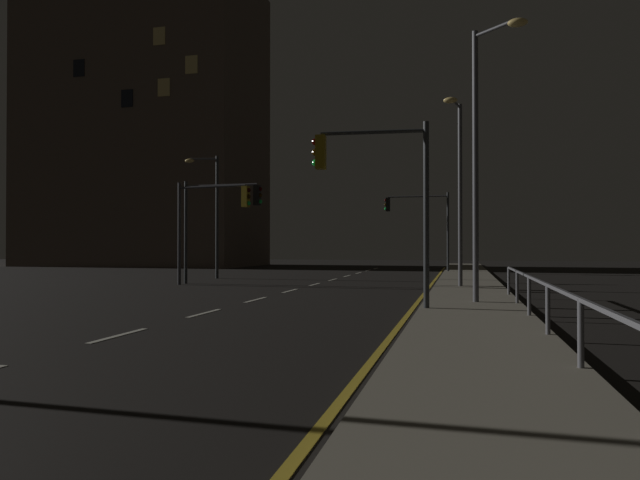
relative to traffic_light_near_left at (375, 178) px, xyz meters
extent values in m
plane|color=black|center=(-4.50, 3.07, -3.73)|extent=(112.00, 112.00, 0.00)
cube|color=gray|center=(2.64, 3.07, -3.66)|extent=(2.91, 77.00, 0.14)
cube|color=silver|center=(-4.50, -5.43, -3.73)|extent=(0.14, 2.00, 0.01)
cube|color=silver|center=(-4.50, -1.43, -3.73)|extent=(0.14, 2.00, 0.01)
cube|color=silver|center=(-4.50, 2.57, -3.73)|extent=(0.14, 2.00, 0.01)
cube|color=silver|center=(-4.50, 6.57, -3.73)|extent=(0.14, 2.00, 0.01)
cube|color=silver|center=(-4.50, 10.57, -3.73)|extent=(0.14, 2.00, 0.01)
cube|color=silver|center=(-4.50, 14.57, -3.73)|extent=(0.14, 2.00, 0.01)
cube|color=silver|center=(-4.50, 18.57, -3.73)|extent=(0.14, 2.00, 0.01)
cube|color=silver|center=(-4.50, 22.57, -3.73)|extent=(0.14, 2.00, 0.01)
cube|color=silver|center=(-4.50, 26.57, -3.73)|extent=(0.14, 2.00, 0.01)
cube|color=silver|center=(-4.50, 30.57, -3.73)|extent=(0.14, 2.00, 0.01)
cube|color=gold|center=(0.93, 8.07, -3.73)|extent=(0.14, 53.00, 0.01)
cylinder|color=#2D3033|center=(1.39, 0.12, -1.02)|extent=(0.16, 0.16, 5.14)
cylinder|color=#2D3033|center=(-0.08, -0.01, 1.30)|extent=(2.94, 0.37, 0.11)
cube|color=olive|center=(-1.54, -0.14, 0.77)|extent=(0.31, 0.36, 0.95)
sphere|color=black|center=(-1.70, -0.15, 1.07)|extent=(0.20, 0.20, 0.20)
sphere|color=black|center=(-1.70, -0.15, 0.77)|extent=(0.20, 0.20, 0.20)
sphere|color=#19D84C|center=(-1.70, -0.15, 0.47)|extent=(0.20, 0.20, 0.20)
cylinder|color=#2D3033|center=(-10.82, 9.72, -1.22)|extent=(0.16, 0.16, 5.03)
cylinder|color=#4C4C51|center=(-8.95, 9.68, 1.05)|extent=(3.74, 0.18, 0.11)
cube|color=black|center=(-7.08, 9.65, 0.52)|extent=(0.29, 0.35, 0.95)
sphere|color=black|center=(-6.92, 9.65, 0.82)|extent=(0.20, 0.20, 0.20)
sphere|color=black|center=(-6.92, 9.65, 0.52)|extent=(0.20, 0.20, 0.20)
sphere|color=#19D84C|center=(-6.92, 9.65, 0.22)|extent=(0.20, 0.20, 0.20)
cylinder|color=#2D3033|center=(1.45, 24.04, -0.90)|extent=(0.16, 0.16, 5.39)
cylinder|color=#4C4C51|center=(-0.60, 23.98, 1.55)|extent=(4.10, 0.23, 0.11)
cube|color=black|center=(-2.65, 23.92, 1.02)|extent=(0.29, 0.35, 0.95)
sphere|color=black|center=(-2.80, 23.92, 1.32)|extent=(0.20, 0.20, 0.20)
sphere|color=black|center=(-2.80, 23.92, 1.02)|extent=(0.20, 0.20, 0.20)
sphere|color=#19D84C|center=(-2.80, 23.92, 0.72)|extent=(0.20, 0.20, 0.20)
cylinder|color=#38383D|center=(-10.74, 8.91, -1.30)|extent=(0.16, 0.16, 4.87)
cylinder|color=#38383D|center=(-8.98, 8.72, 0.89)|extent=(3.53, 0.49, 0.11)
cube|color=olive|center=(-7.22, 8.53, 0.36)|extent=(0.31, 0.37, 0.95)
sphere|color=black|center=(-7.07, 8.52, 0.66)|extent=(0.20, 0.20, 0.20)
sphere|color=black|center=(-7.07, 8.52, 0.36)|extent=(0.20, 0.20, 0.20)
sphere|color=#19D84C|center=(-7.07, 8.52, 0.06)|extent=(0.20, 0.20, 0.20)
cylinder|color=#4C4C51|center=(2.75, 2.24, 0.56)|extent=(0.18, 0.18, 8.30)
cylinder|color=#4C4C51|center=(3.32, 1.70, 4.55)|extent=(1.21, 1.14, 0.10)
ellipsoid|color=#F9D172|center=(3.90, 1.17, 4.45)|extent=(0.56, 0.36, 0.24)
cylinder|color=#4C4C51|center=(2.29, 9.18, 0.29)|extent=(0.18, 0.18, 7.78)
cylinder|color=#4C4C51|center=(2.10, 8.30, 4.03)|extent=(0.46, 1.78, 0.10)
ellipsoid|color=#F9D172|center=(1.92, 7.42, 3.93)|extent=(0.56, 0.36, 0.24)
cylinder|color=#2D3033|center=(-11.21, 14.26, -0.24)|extent=(0.18, 0.18, 6.99)
cylinder|color=#4C4C51|center=(-12.00, 14.11, 3.11)|extent=(1.60, 0.39, 0.10)
ellipsoid|color=#F9D172|center=(-12.79, 13.96, 3.01)|extent=(0.56, 0.36, 0.24)
cylinder|color=#59595E|center=(3.94, -7.15, -3.12)|extent=(0.09, 0.09, 0.95)
cylinder|color=#59595E|center=(3.94, -4.06, -3.12)|extent=(0.09, 0.09, 0.95)
cylinder|color=#59595E|center=(3.94, -0.97, -3.12)|extent=(0.09, 0.09, 0.95)
cylinder|color=#59595E|center=(3.94, 2.13, -3.12)|extent=(0.09, 0.09, 0.95)
cylinder|color=#59595E|center=(3.94, 5.22, -3.12)|extent=(0.09, 0.09, 0.95)
cube|color=slate|center=(3.94, -5.61, -2.64)|extent=(0.06, 21.65, 0.06)
cube|color=brown|center=(-26.96, 32.74, 9.51)|extent=(21.20, 11.39, 26.49)
cube|color=#EACC7A|center=(-19.29, 27.02, 13.13)|extent=(1.10, 0.06, 1.50)
cube|color=#EACC7A|center=(-22.25, 27.02, 15.76)|extent=(1.10, 0.06, 1.50)
cube|color=black|center=(-30.02, 27.02, 13.66)|extent=(1.10, 0.06, 1.50)
cube|color=#EACC7A|center=(-21.81, 27.02, 11.41)|extent=(1.10, 0.06, 1.50)
cube|color=black|center=(-25.27, 27.02, 10.70)|extent=(1.10, 0.06, 1.50)
camera|label=1|loc=(2.32, -15.74, -1.90)|focal=31.88mm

